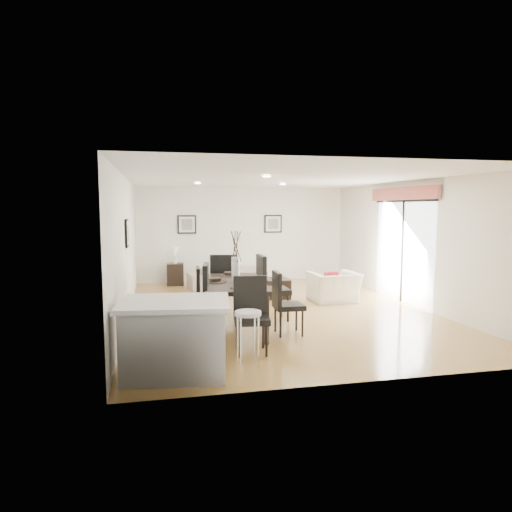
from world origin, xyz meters
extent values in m
plane|color=tan|center=(0.00, 0.00, 0.00)|extent=(8.00, 8.00, 0.00)
cube|color=white|center=(0.00, 4.00, 1.35)|extent=(6.00, 0.04, 2.70)
cube|color=white|center=(0.00, -4.00, 1.35)|extent=(6.00, 0.04, 2.70)
cube|color=white|center=(-3.00, 0.00, 1.35)|extent=(0.04, 8.00, 2.70)
cube|color=white|center=(3.00, 0.00, 1.35)|extent=(0.04, 8.00, 2.70)
cube|color=white|center=(0.00, 0.00, 2.70)|extent=(6.00, 8.00, 0.02)
imported|color=gray|center=(-0.63, 2.88, 0.30)|extent=(2.13, 1.07, 0.59)
imported|color=white|center=(1.44, 0.57, 0.33)|extent=(1.08, 0.95, 0.67)
imported|color=#3B632A|center=(5.90, 0.87, 0.32)|extent=(0.47, 0.47, 0.65)
cube|color=black|center=(-1.11, -1.25, 0.81)|extent=(1.26, 2.14, 0.07)
cylinder|color=black|center=(-1.67, -2.14, 0.39)|extent=(0.08, 0.08, 0.78)
cylinder|color=black|center=(-1.42, -0.26, 0.39)|extent=(0.08, 0.08, 0.78)
cylinder|color=black|center=(-0.79, -2.25, 0.39)|extent=(0.08, 0.08, 0.78)
cylinder|color=black|center=(-0.55, -0.37, 0.39)|extent=(0.08, 0.08, 0.78)
cube|color=black|center=(-1.92, -1.76, 0.55)|extent=(0.63, 0.63, 0.10)
cube|color=black|center=(-1.68, -1.80, 0.90)|extent=(0.16, 0.56, 0.66)
cylinder|color=black|center=(-2.10, -1.51, 0.25)|extent=(0.04, 0.04, 0.50)
cylinder|color=black|center=(-1.67, -1.58, 0.25)|extent=(0.04, 0.04, 0.50)
cylinder|color=black|center=(-2.17, -1.94, 0.25)|extent=(0.04, 0.04, 0.50)
cylinder|color=black|center=(-1.74, -2.01, 0.25)|extent=(0.04, 0.04, 0.50)
cube|color=black|center=(-1.92, -0.74, 0.47)|extent=(0.50, 0.50, 0.08)
cube|color=black|center=(-1.72, -0.76, 0.76)|extent=(0.09, 0.47, 0.56)
cylinder|color=black|center=(-2.09, -0.55, 0.21)|extent=(0.04, 0.04, 0.43)
cylinder|color=black|center=(-1.73, -0.57, 0.21)|extent=(0.04, 0.04, 0.43)
cylinder|color=black|center=(-2.12, -0.92, 0.21)|extent=(0.04, 0.04, 0.43)
cylinder|color=black|center=(-1.75, -0.94, 0.21)|extent=(0.04, 0.04, 0.43)
cube|color=black|center=(-0.30, -1.76, 0.48)|extent=(0.49, 0.49, 0.08)
cube|color=black|center=(-0.50, -1.75, 0.78)|extent=(0.08, 0.48, 0.57)
cylinder|color=black|center=(-0.11, -1.95, 0.22)|extent=(0.04, 0.04, 0.44)
cylinder|color=black|center=(-0.49, -1.94, 0.22)|extent=(0.04, 0.04, 0.44)
cylinder|color=black|center=(-0.10, -1.58, 0.22)|extent=(0.04, 0.04, 0.44)
cylinder|color=black|center=(-0.48, -1.57, 0.22)|extent=(0.04, 0.04, 0.44)
cube|color=black|center=(-0.30, -0.74, 0.56)|extent=(0.57, 0.57, 0.10)
cube|color=black|center=(-0.54, -0.75, 0.91)|extent=(0.08, 0.56, 0.66)
cylinder|color=black|center=(-0.07, -0.96, 0.25)|extent=(0.04, 0.04, 0.51)
cylinder|color=black|center=(-0.51, -0.97, 0.25)|extent=(0.04, 0.04, 0.51)
cylinder|color=black|center=(-0.08, -0.52, 0.25)|extent=(0.04, 0.04, 0.51)
cylinder|color=black|center=(-0.52, -0.53, 0.25)|extent=(0.04, 0.04, 0.51)
cube|color=black|center=(-1.11, -2.61, 0.50)|extent=(0.55, 0.55, 0.09)
cube|color=black|center=(-1.09, -2.39, 0.81)|extent=(0.50, 0.12, 0.60)
cylinder|color=black|center=(-1.32, -2.78, 0.23)|extent=(0.04, 0.04, 0.46)
cylinder|color=black|center=(-1.28, -2.39, 0.23)|extent=(0.04, 0.04, 0.46)
cylinder|color=black|center=(-0.93, -2.82, 0.23)|extent=(0.04, 0.04, 0.46)
cylinder|color=black|center=(-0.89, -2.43, 0.23)|extent=(0.04, 0.04, 0.46)
cube|color=black|center=(-1.11, 0.10, 0.54)|extent=(0.63, 0.63, 0.09)
cube|color=black|center=(-1.15, -0.13, 0.88)|extent=(0.54, 0.17, 0.64)
cylinder|color=black|center=(-0.86, 0.27, 0.25)|extent=(0.04, 0.04, 0.49)
cylinder|color=black|center=(-0.94, -0.15, 0.25)|extent=(0.04, 0.04, 0.49)
cylinder|color=black|center=(-1.27, 0.35, 0.25)|extent=(0.04, 0.04, 0.49)
cylinder|color=black|center=(-1.36, -0.06, 0.25)|extent=(0.04, 0.04, 0.49)
cylinder|color=white|center=(-1.11, -1.25, 1.06)|extent=(0.15, 0.15, 0.42)
cylinder|color=black|center=(-0.74, -1.25, 0.85)|extent=(0.41, 0.41, 0.01)
cylinder|color=black|center=(-0.74, -1.25, 0.89)|extent=(0.22, 0.22, 0.06)
cylinder|color=black|center=(-1.11, -0.58, 0.85)|extent=(0.41, 0.41, 0.01)
cylinder|color=black|center=(-1.11, -0.58, 0.89)|extent=(0.22, 0.22, 0.06)
cylinder|color=black|center=(-1.47, -1.25, 0.85)|extent=(0.41, 0.41, 0.01)
cylinder|color=black|center=(-1.47, -1.25, 0.89)|extent=(0.22, 0.22, 0.06)
cylinder|color=black|center=(-1.11, -1.92, 0.85)|extent=(0.41, 0.41, 0.01)
cylinder|color=black|center=(-1.11, -1.92, 0.89)|extent=(0.22, 0.22, 0.06)
cube|color=black|center=(0.03, 1.35, 0.23)|extent=(1.14, 0.70, 0.45)
cube|color=black|center=(-1.96, 3.62, 0.30)|extent=(0.48, 0.48, 0.60)
cylinder|color=white|center=(-1.96, 3.62, 0.70)|extent=(0.11, 0.11, 0.20)
cone|color=white|center=(-1.96, 3.62, 0.93)|extent=(0.24, 0.24, 0.26)
cube|color=#A61525|center=(1.35, 0.48, 0.54)|extent=(0.32, 0.15, 0.31)
cube|color=silver|center=(-2.23, -3.23, 0.45)|extent=(1.37, 1.09, 0.89)
cube|color=silver|center=(-2.23, -3.23, 0.92)|extent=(1.48, 1.21, 0.06)
cylinder|color=silver|center=(-1.29, -3.23, 0.74)|extent=(0.35, 0.35, 0.05)
cylinder|color=silver|center=(-1.17, -3.11, 0.37)|extent=(0.02, 0.02, 0.74)
cylinder|color=silver|center=(-1.40, -3.11, 0.37)|extent=(0.02, 0.02, 0.74)
cylinder|color=silver|center=(-1.40, -3.35, 0.37)|extent=(0.02, 0.02, 0.74)
cylinder|color=silver|center=(-1.17, -3.35, 0.37)|extent=(0.02, 0.02, 0.74)
cube|color=black|center=(-1.60, 3.97, 1.65)|extent=(0.52, 0.03, 0.52)
cube|color=white|center=(-1.60, 3.97, 1.65)|extent=(0.44, 0.04, 0.44)
cube|color=#585954|center=(-1.60, 3.97, 1.65)|extent=(0.30, 0.04, 0.30)
cube|color=black|center=(0.90, 3.97, 1.65)|extent=(0.52, 0.03, 0.52)
cube|color=white|center=(0.90, 3.97, 1.65)|extent=(0.44, 0.04, 0.44)
cube|color=#585954|center=(0.90, 3.97, 1.65)|extent=(0.30, 0.04, 0.30)
cube|color=black|center=(-2.97, -0.20, 1.65)|extent=(0.03, 0.52, 0.52)
cube|color=white|center=(-2.97, -0.20, 1.65)|extent=(0.04, 0.44, 0.44)
cube|color=#585954|center=(-2.97, -0.20, 1.65)|extent=(0.04, 0.30, 0.30)
cube|color=white|center=(2.98, 0.30, 1.12)|extent=(0.02, 2.40, 2.25)
cube|color=black|center=(2.96, 0.30, 1.12)|extent=(0.03, 0.05, 2.25)
cube|color=black|center=(2.96, 0.30, 2.27)|extent=(0.03, 2.50, 0.05)
cube|color=maroon|center=(2.92, 0.30, 2.43)|extent=(0.10, 2.70, 0.28)
plane|color=gray|center=(5.00, 0.30, 0.00)|extent=(6.00, 6.00, 0.00)
cube|color=brown|center=(6.05, 2.70, 1.00)|extent=(0.35, 0.35, 2.00)
camera|label=1|loc=(-2.43, -8.97, 2.12)|focal=32.00mm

